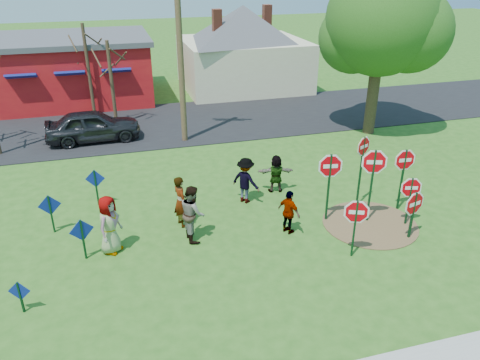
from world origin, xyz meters
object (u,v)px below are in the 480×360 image
(person_a, at_px, (109,225))
(utility_pole, at_px, (180,42))
(stop_sign_b, at_px, (363,154))
(stop_sign_d, at_px, (404,165))
(person_b, at_px, (181,201))
(stop_sign_a, at_px, (356,216))
(leafy_tree, at_px, (384,26))
(suv, at_px, (93,126))
(stop_sign_c, at_px, (373,170))

(person_a, relative_size, utility_pole, 0.21)
(stop_sign_b, height_order, utility_pole, utility_pole)
(stop_sign_b, xyz_separation_m, person_a, (-8.72, -0.58, -1.10))
(stop_sign_d, bearing_deg, person_b, 176.35)
(stop_sign_a, xyz_separation_m, stop_sign_d, (2.98, 2.17, 0.38))
(person_b, xyz_separation_m, leafy_tree, (10.97, 6.56, 4.40))
(person_a, distance_m, suv, 10.09)
(stop_sign_b, relative_size, suv, 0.62)
(stop_sign_c, bearing_deg, stop_sign_a, -112.21)
(stop_sign_b, distance_m, stop_sign_c, 1.11)
(stop_sign_c, xyz_separation_m, person_a, (-8.51, 0.51, -1.00))
(person_a, height_order, person_b, person_a)
(stop_sign_c, xyz_separation_m, suv, (-9.00, 10.58, -1.14))
(stop_sign_b, bearing_deg, suv, 108.45)
(stop_sign_c, xyz_separation_m, stop_sign_d, (1.47, 0.43, -0.19))
(person_a, xyz_separation_m, utility_pole, (3.80, 8.93, 3.82))
(person_a, xyz_separation_m, leafy_tree, (13.29, 7.53, 4.36))
(stop_sign_c, bearing_deg, leafy_tree, 78.00)
(utility_pole, bearing_deg, stop_sign_d, -55.51)
(person_a, distance_m, leafy_tree, 15.89)
(stop_sign_a, height_order, stop_sign_c, stop_sign_c)
(stop_sign_d, relative_size, utility_pole, 0.27)
(stop_sign_d, bearing_deg, utility_pole, 128.59)
(stop_sign_b, relative_size, utility_pole, 0.31)
(person_b, relative_size, leafy_tree, 0.22)
(suv, bearing_deg, stop_sign_d, -136.19)
(person_a, height_order, utility_pole, utility_pole)
(stop_sign_d, height_order, utility_pole, utility_pole)
(suv, distance_m, utility_pole, 5.95)
(leafy_tree, bearing_deg, person_a, -150.48)
(stop_sign_a, bearing_deg, person_a, -175.58)
(stop_sign_b, xyz_separation_m, utility_pole, (-4.92, 8.34, 2.72))
(stop_sign_c, bearing_deg, person_a, -164.62)
(stop_sign_d, height_order, leafy_tree, leafy_tree)
(stop_sign_b, bearing_deg, person_b, 150.90)
(person_b, distance_m, utility_pole, 8.97)
(suv, bearing_deg, stop_sign_c, -141.71)
(person_a, height_order, leafy_tree, leafy_tree)
(stop_sign_a, relative_size, stop_sign_c, 0.73)
(stop_sign_b, bearing_deg, stop_sign_c, -126.34)
(stop_sign_d, xyz_separation_m, person_a, (-9.98, 0.08, -0.81))
(stop_sign_c, height_order, person_a, stop_sign_c)
(person_a, distance_m, utility_pole, 10.43)
(utility_pole, bearing_deg, person_a, -113.06)
(stop_sign_a, distance_m, utility_pole, 12.10)
(stop_sign_d, bearing_deg, stop_sign_b, 156.66)
(stop_sign_a, distance_m, person_a, 7.36)
(stop_sign_b, height_order, person_a, stop_sign_b)
(stop_sign_a, bearing_deg, suv, 143.49)
(stop_sign_c, height_order, suv, stop_sign_c)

